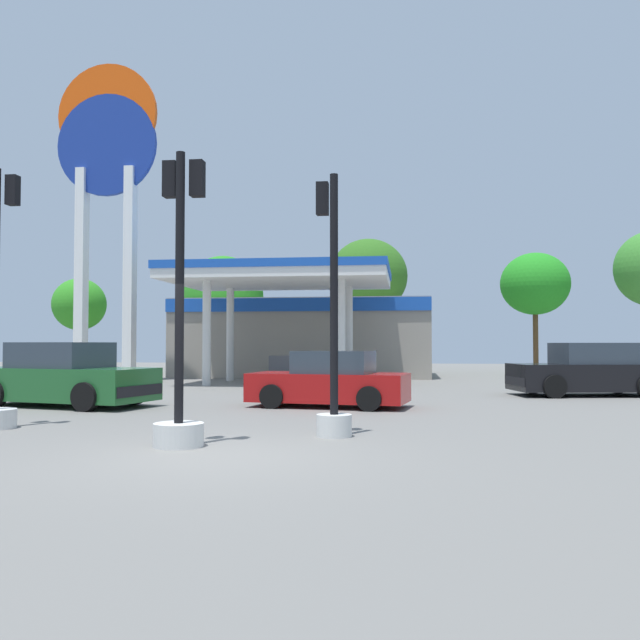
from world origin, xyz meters
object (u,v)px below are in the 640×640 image
Objects in this scene: tree_1 at (223,298)px; tree_0 at (79,305)px; car_0 at (588,372)px; car_1 at (329,382)px; traffic_signal_1 at (180,352)px; station_pole_sign at (107,176)px; traffic_signal_2 at (333,352)px; tree_2 at (368,276)px; car_2 at (65,377)px; tree_3 at (535,284)px.

tree_0 is at bearing -171.55° from tree_1.
car_0 is 1.15× the size of car_1.
tree_1 is (-6.90, 27.20, 2.75)m from traffic_signal_1.
station_pole_sign is 16.95m from car_1.
tree_0 is at bearing 148.40° from car_0.
tree_2 is (-0.82, 25.75, 3.88)m from traffic_signal_2.
station_pole_sign is at bearing 110.46° from car_2.
traffic_signal_2 is (-6.74, -9.88, 0.71)m from car_0.
tree_1 reaches higher than car_1.
traffic_signal_1 is at bearing -128.49° from car_0.
station_pole_sign is 3.02× the size of traffic_signal_2.
tree_2 is at bearing 168.05° from tree_3.
car_1 is at bearing 97.10° from traffic_signal_2.
tree_0 is at bearing 178.41° from tree_3.
car_0 is 28.29m from tree_0.
station_pole_sign is 20.63m from traffic_signal_2.
car_2 is 24.82m from tree_3.
traffic_signal_2 is 0.68× the size of tree_1.
car_1 is at bearing -67.60° from tree_1.
car_1 is at bearing -49.45° from tree_0.
traffic_signal_1 is 0.73× the size of tree_3.
car_2 is at bearing -107.12° from tree_2.
tree_3 is at bearing 68.37° from traffic_signal_1.
traffic_signal_2 is at bearing -53.76° from station_pole_sign.
car_2 is 7.93m from traffic_signal_1.
tree_0 reaches higher than car_2.
car_1 is at bearing 76.75° from traffic_signal_1.
car_1 is (10.75, -10.29, -8.12)m from station_pole_sign.
tree_1 reaches higher than traffic_signal_2.
tree_0 is (-23.95, 14.74, 3.08)m from car_0.
car_1 is at bearing -114.41° from tree_3.
car_1 is (-7.39, -4.61, -0.09)m from car_0.
car_0 is (18.14, -5.68, -8.02)m from station_pole_sign.
station_pole_sign is 2.06× the size of tree_1.
tree_2 is at bearing 43.93° from station_pole_sign.
tree_1 reaches higher than tree_3.
tree_3 is at bearing 65.59° from car_1.
car_1 is at bearing -43.75° from station_pole_sign.
tree_2 is (1.40, 27.14, 3.87)m from traffic_signal_1.
traffic_signal_1 reaches higher than traffic_signal_2.
car_0 is 0.98× the size of car_2.
car_0 is 22.75m from tree_1.
car_1 is 6.70m from car_2.
traffic_signal_2 is at bearing -70.53° from tree_1.
traffic_signal_2 is at bearing -108.08° from tree_3.
tree_3 is at bearing 23.52° from station_pole_sign.
tree_2 reaches higher than car_0.
traffic_signal_1 reaches higher than car_0.
station_pole_sign is 15.08m from tree_2.
tree_1 reaches higher than traffic_signal_1.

